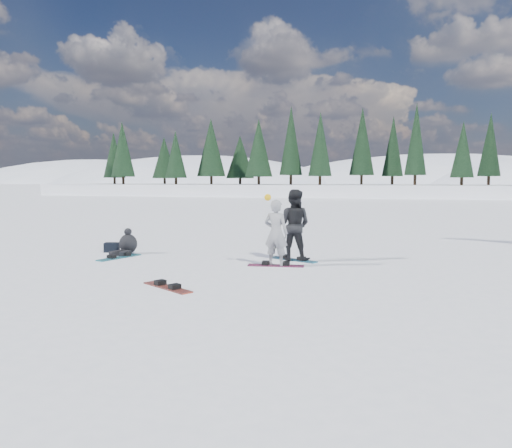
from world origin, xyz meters
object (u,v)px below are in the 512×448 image
Objects in this scene: snowboarder_woman at (276,233)px; snowboard_loose_a at (119,257)px; snowboarder_man at (294,225)px; gear_bag at (112,247)px; snowboard_loose_b at (167,287)px; seated_rider at (127,244)px.

snowboarder_woman is 4.87m from snowboard_loose_a.
snowboarder_man reaches higher than gear_bag.
snowboard_loose_b is (3.98, -4.38, -0.14)m from gear_bag.
snowboarder_man is 5.27m from seated_rider.
snowboarder_woman reaches higher than snowboard_loose_b.
snowboarder_woman is 5.81m from gear_bag.
snowboard_loose_a is (-4.78, 0.14, -0.89)m from snowboarder_woman.
snowboarder_woman is at bearing -3.29° from seated_rider.
snowboarder_woman reaches higher than gear_bag.
snowboarder_woman reaches higher than seated_rider.
snowboard_loose_a is at bearing 164.79° from snowboard_loose_b.
snowboarder_woman is at bearing -73.32° from snowboard_loose_a.
snowboarder_woman is 5.06m from seated_rider.
gear_bag is 0.30× the size of snowboard_loose_a.
snowboard_loose_a is 4.58m from snowboard_loose_b.
snowboarder_man is at bearing -96.34° from snowboarder_woman.
seated_rider is at bearing 160.32° from snowboard_loose_b.
snowboard_loose_a is at bearing -71.24° from seated_rider.
snowboard_loose_a is (-5.06, -0.94, -1.00)m from snowboarder_man.
seated_rider is 5.28m from snowboard_loose_b.
snowboarder_woman is at bearing 94.59° from snowboard_loose_b.
seated_rider is 0.84m from snowboard_loose_a.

